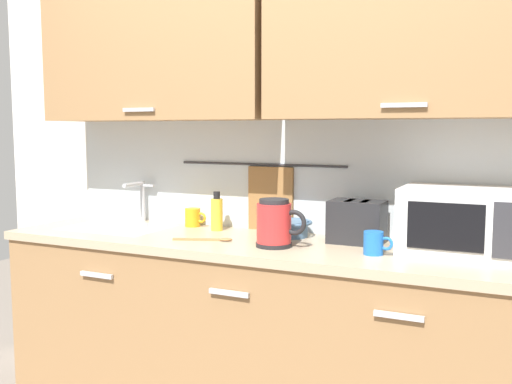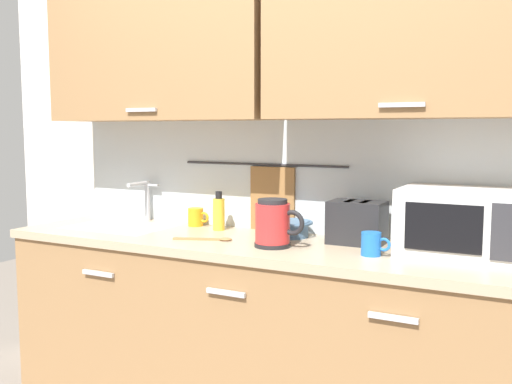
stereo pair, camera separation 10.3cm
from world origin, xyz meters
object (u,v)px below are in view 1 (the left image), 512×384
at_px(dish_soap_bottle, 217,213).
at_px(toaster, 357,222).
at_px(electric_kettle, 275,224).
at_px(mixing_bowl, 290,227).
at_px(microwave, 460,221).
at_px(mug_by_kettle, 374,243).
at_px(mug_near_sink, 193,217).
at_px(wooden_spoon, 210,239).

height_order(dish_soap_bottle, toaster, dish_soap_bottle).
bearing_deg(dish_soap_bottle, electric_kettle, -30.25).
xyz_separation_m(dish_soap_bottle, mixing_bowl, (0.39, -0.00, -0.04)).
distance_m(microwave, mixing_bowl, 0.77).
relative_size(microwave, mug_by_kettle, 3.83).
xyz_separation_m(electric_kettle, mixing_bowl, (-0.03, 0.25, -0.06)).
height_order(microwave, mug_by_kettle, microwave).
relative_size(dish_soap_bottle, mug_by_kettle, 1.63).
distance_m(electric_kettle, toaster, 0.38).
xyz_separation_m(electric_kettle, mug_by_kettle, (0.43, 0.02, -0.05)).
bearing_deg(mug_near_sink, electric_kettle, -26.65).
xyz_separation_m(mug_near_sink, wooden_spoon, (0.27, -0.30, -0.04)).
bearing_deg(electric_kettle, microwave, 14.74).
distance_m(mug_near_sink, wooden_spoon, 0.41).
xyz_separation_m(dish_soap_bottle, mug_near_sink, (-0.17, 0.05, -0.04)).
relative_size(microwave, toaster, 1.80).
relative_size(dish_soap_bottle, mixing_bowl, 0.92).
distance_m(dish_soap_bottle, mixing_bowl, 0.40).
bearing_deg(mug_near_sink, mixing_bowl, -5.30).
distance_m(dish_soap_bottle, mug_by_kettle, 0.88).
bearing_deg(toaster, dish_soap_bottle, 179.08).
distance_m(electric_kettle, mug_near_sink, 0.67).
relative_size(microwave, mug_near_sink, 3.83).
bearing_deg(mug_near_sink, mug_by_kettle, -15.01).
distance_m(mixing_bowl, wooden_spoon, 0.39).
bearing_deg(microwave, toaster, 174.53).
relative_size(electric_kettle, mug_by_kettle, 1.89).
bearing_deg(mixing_bowl, electric_kettle, -83.08).
height_order(mug_near_sink, mixing_bowl, mug_near_sink).
bearing_deg(microwave, electric_kettle, -165.26).
xyz_separation_m(dish_soap_bottle, toaster, (0.72, -0.01, 0.01)).
height_order(electric_kettle, dish_soap_bottle, electric_kettle).
relative_size(microwave, electric_kettle, 2.03).
relative_size(microwave, wooden_spoon, 1.72).
relative_size(mug_near_sink, toaster, 0.47).
bearing_deg(electric_kettle, toaster, 38.34).
bearing_deg(dish_soap_bottle, microwave, -2.65).
height_order(microwave, mixing_bowl, microwave).
bearing_deg(dish_soap_bottle, wooden_spoon, -67.73).
relative_size(toaster, wooden_spoon, 0.96).
relative_size(dish_soap_bottle, mug_near_sink, 1.63).
relative_size(electric_kettle, wooden_spoon, 0.85).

